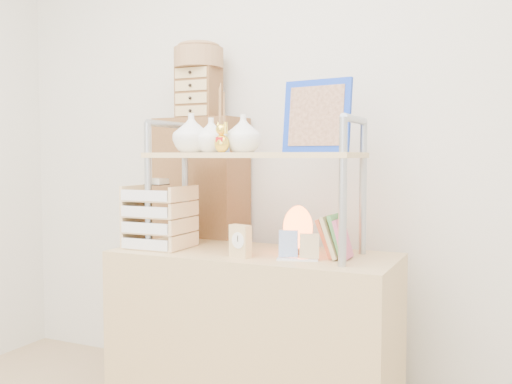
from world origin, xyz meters
TOP-DOWN VIEW (x-y plane):
  - desk at (0.00, 1.20)m, footprint 1.20×0.50m
  - cabinet at (-0.47, 1.57)m, footprint 0.46×0.27m
  - hutch at (-0.06, 1.21)m, footprint 0.90×0.34m
  - letter_tray at (-0.43, 1.13)m, footprint 0.26×0.24m
  - salt_lamp at (0.18, 1.26)m, footprint 0.13×0.12m
  - desk_clock at (0.00, 1.07)m, footprint 0.10×0.07m
  - postcard_stand at (0.24, 1.10)m, footprint 0.17×0.09m
  - drawer_chest at (-0.47, 1.55)m, footprint 0.20×0.16m
  - woven_basket at (-0.47, 1.55)m, footprint 0.25×0.25m

SIDE VIEW (x-z plane):
  - desk at x=0.00m, z-range 0.00..0.75m
  - cabinet at x=-0.47m, z-range 0.00..1.35m
  - postcard_stand at x=0.24m, z-range 0.73..0.84m
  - desk_clock at x=0.00m, z-range 0.75..0.88m
  - salt_lamp at x=0.18m, z-range 0.75..0.95m
  - letter_tray at x=-0.43m, z-range 0.72..1.03m
  - hutch at x=-0.06m, z-range 0.83..1.56m
  - drawer_chest at x=-0.47m, z-range 1.35..1.60m
  - woven_basket at x=-0.47m, z-range 1.60..1.70m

